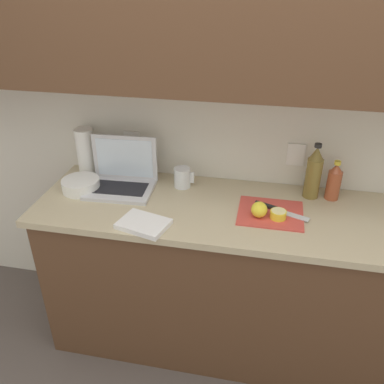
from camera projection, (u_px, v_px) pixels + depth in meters
ground_plane at (245, 339)px, 2.40m from camera, size 12.00×12.00×0.00m
wall_back at (272, 60)px, 1.84m from camera, size 5.20×0.38×2.60m
counter_unit at (255, 280)px, 2.18m from camera, size 2.20×0.62×0.89m
laptop at (122, 177)px, 2.15m from camera, size 0.36×0.27×0.27m
cutting_board at (270, 213)px, 1.94m from camera, size 0.31×0.27×0.01m
knife at (272, 208)px, 1.96m from camera, size 0.26×0.12×0.02m
lemon_half_cut at (278, 214)px, 1.89m from camera, size 0.08×0.08×0.04m
lemon_whole_beside at (259, 210)px, 1.89m from camera, size 0.08×0.08×0.08m
bottle_green_soda at (334, 182)px, 2.03m from camera, size 0.07×0.07×0.21m
bottle_oil_tall at (314, 173)px, 2.03m from camera, size 0.08×0.08×0.29m
measuring_cup at (182, 177)px, 2.16m from camera, size 0.11×0.09×0.11m
bowl_white at (81, 185)px, 2.13m from camera, size 0.20×0.20×0.06m
paper_towel_roll at (86, 152)px, 2.26m from camera, size 0.10×0.10×0.26m
dish_towel at (144, 224)px, 1.85m from camera, size 0.25×0.21×0.02m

